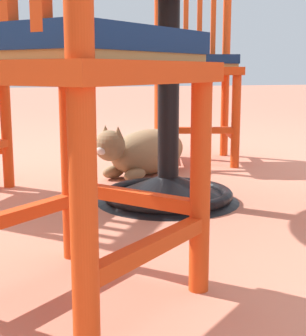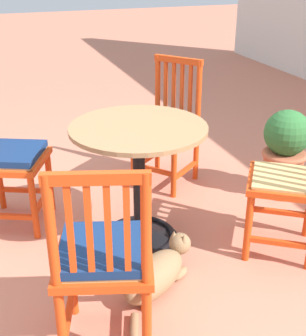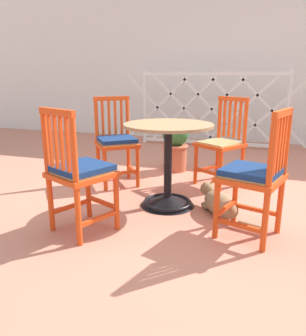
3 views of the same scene
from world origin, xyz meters
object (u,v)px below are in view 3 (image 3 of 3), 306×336
Objects in this scene: orange_chair_tucked_in at (254,177)px; tabby_cat at (219,203)px; orange_chair_at_corner at (79,173)px; terracotta_planter at (175,144)px; orange_chair_facing_out at (222,144)px; cafe_table at (168,175)px; orange_chair_by_planter at (116,143)px.

tabby_cat is (-0.27, 0.34, -0.35)m from orange_chair_tucked_in.
terracotta_planter is at bearing 82.49° from orange_chair_at_corner.
tabby_cat is 1.40m from terracotta_planter.
orange_chair_facing_out and orange_chair_tucked_in have the same top height.
cafe_table is at bearing 55.89° from orange_chair_at_corner.
orange_chair_by_planter is 1.15m from orange_chair_at_corner.
tabby_cat is (0.09, -0.81, -0.34)m from orange_chair_facing_out.
orange_chair_at_corner reaches higher than terracotta_planter.
orange_chair_tucked_in reaches higher than terracotta_planter.
cafe_table is 0.83× the size of orange_chair_facing_out.
orange_chair_at_corner is 1.56× the size of tabby_cat.
orange_chair_facing_out is at bearing 96.15° from tabby_cat.
orange_chair_tucked_in is 0.56m from tabby_cat.
orange_chair_facing_out is 1.20m from orange_chair_tucked_in.
orange_chair_at_corner is at bearing -145.40° from tabby_cat.
tabby_cat is at bearing -60.38° from terracotta_planter.
cafe_table is 0.83m from orange_chair_by_planter.
cafe_table reaches higher than tabby_cat.
orange_chair_by_planter is 1.00× the size of orange_chair_at_corner.
orange_chair_at_corner is 1.17m from tabby_cat.
orange_chair_by_planter reaches higher than cafe_table.
orange_chair_at_corner is at bearing -124.11° from cafe_table.
cafe_table is 1.17m from terracotta_planter.
orange_chair_at_corner is (0.22, -1.13, 0.00)m from orange_chair_by_planter.
terracotta_planter is at bearing 57.00° from orange_chair_by_planter.
orange_chair_facing_out and orange_chair_by_planter have the same top height.
cafe_table is 0.50m from tabby_cat.
cafe_table is at bearing -115.96° from orange_chair_facing_out.
orange_chair_facing_out is at bearing 60.00° from orange_chair_at_corner.
cafe_table is 0.86m from orange_chair_facing_out.
tabby_cat is (0.46, -0.05, -0.19)m from cafe_table.
orange_chair_facing_out is 0.72m from terracotta_planter.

